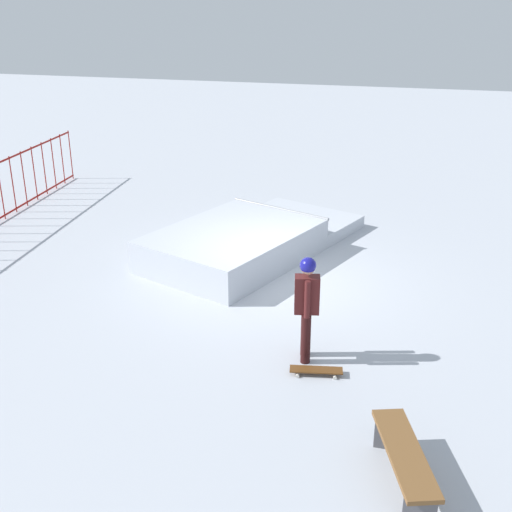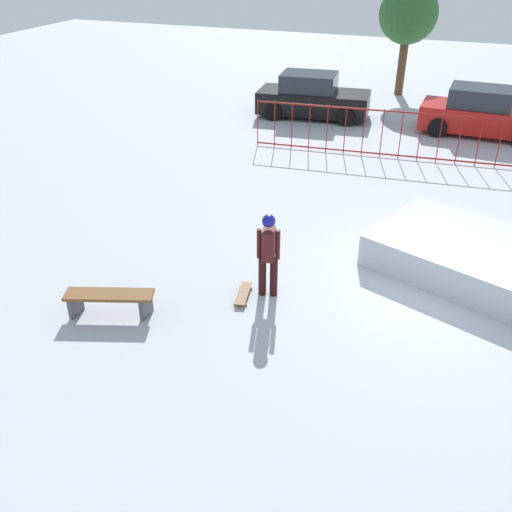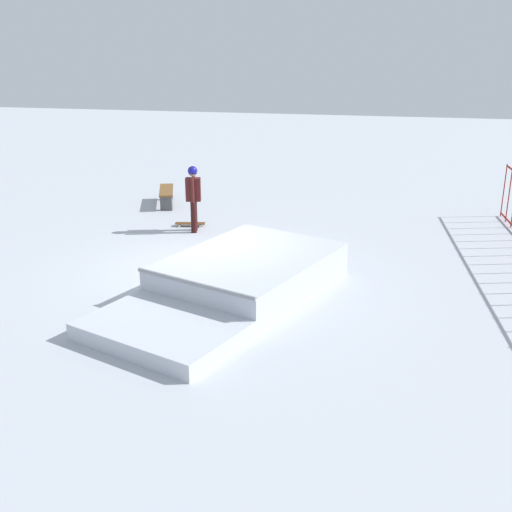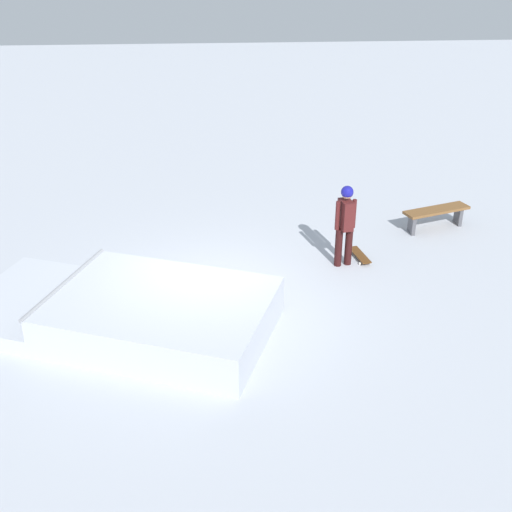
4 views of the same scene
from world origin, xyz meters
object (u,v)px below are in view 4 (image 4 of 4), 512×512
Objects in this scene: skater at (345,220)px; skateboard at (360,255)px; skate_ramp at (136,313)px; park_bench at (436,214)px.

skater reaches higher than skateboard.
skate_ramp is 5.02m from skateboard.
skater is 1.05m from skateboard.
skater is at bearing 33.63° from park_bench.
skate_ramp is at bearing 30.12° from park_bench.
skate_ramp is at bearing -74.30° from skater.
skateboard is 2.50m from park_bench.
park_bench is at bearing 111.51° from skater.
skater is 1.05× the size of park_bench.
skater is at bearing -131.29° from skate_ramp.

